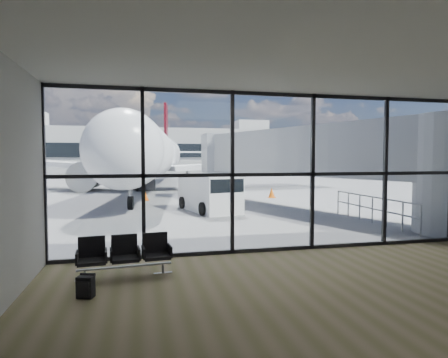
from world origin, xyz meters
name	(u,v)px	position (x,y,z in m)	size (l,w,h in m)	color
ground	(168,178)	(0.00, 40.00, 0.00)	(220.00, 220.00, 0.00)	slate
lounge_shell	(380,159)	(0.00, -4.80, 2.65)	(12.02, 8.01, 4.51)	brown
glass_curtain_wall	(273,173)	(0.00, 0.00, 2.25)	(12.10, 0.12, 4.50)	white
jet_bridge	(317,156)	(4.90, 7.07, 2.76)	(8.00, 16.50, 4.33)	#9D9FA2
apron_railing	(372,206)	(5.60, 3.50, 0.72)	(0.06, 5.46, 1.11)	gray
far_terminal	(156,150)	(-0.59, 61.97, 4.21)	(80.00, 12.20, 11.00)	beige
tree_3	(19,148)	(-27.00, 72.00, 4.63)	(4.95, 4.95, 7.12)	#382619
tree_4	(51,145)	(-21.00, 72.00, 5.25)	(5.61, 5.61, 8.07)	#382619
tree_5	(82,143)	(-15.00, 72.00, 5.88)	(6.27, 6.27, 9.03)	#382619
seating_row	(125,253)	(-4.04, -1.34, 0.51)	(2.06, 0.75, 0.92)	gray
backpack	(85,287)	(-4.73, -2.61, 0.22)	(0.35, 0.35, 0.46)	black
airliner	(155,154)	(-2.25, 24.30, 2.99)	(32.67, 38.02, 9.82)	white
service_van	(210,193)	(-0.24, 8.44, 0.92)	(2.75, 4.45, 1.80)	white
belt_loader	(140,183)	(-3.60, 21.90, 0.58)	(2.51, 3.96, 1.73)	black
traffic_cone_a	(145,196)	(-3.34, 13.89, 0.29)	(0.43, 0.43, 0.61)	#EB5D0C
traffic_cone_c	(272,193)	(5.00, 13.77, 0.32)	(0.47, 0.47, 0.68)	orange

